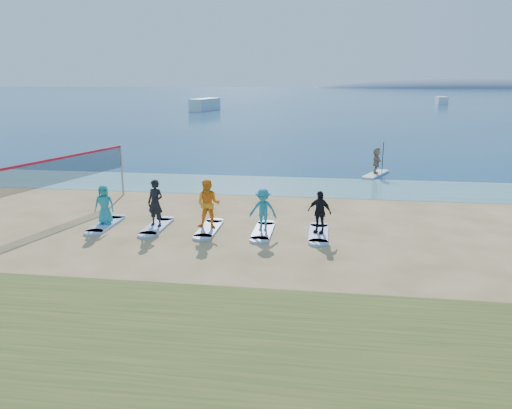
# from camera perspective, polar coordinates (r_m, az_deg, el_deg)

# --- Properties ---
(ground) EXTENTS (600.00, 600.00, 0.00)m
(ground) POSITION_cam_1_polar(r_m,az_deg,el_deg) (16.85, -1.22, -5.28)
(ground) COLOR tan
(ground) RESTS_ON ground
(shallow_water) EXTENTS (600.00, 600.00, 0.00)m
(shallow_water) POSITION_cam_1_polar(r_m,az_deg,el_deg) (26.89, 2.45, 2.17)
(shallow_water) COLOR teal
(shallow_water) RESTS_ON ground
(ocean) EXTENTS (600.00, 600.00, 0.00)m
(ocean) POSITION_cam_1_polar(r_m,az_deg,el_deg) (175.77, 7.55, 12.30)
(ocean) COLOR navy
(ocean) RESTS_ON ground
(island_ridge) EXTENTS (220.00, 56.00, 18.00)m
(island_ridge) POSITION_cam_1_polar(r_m,az_deg,el_deg) (328.95, 25.13, 11.97)
(island_ridge) COLOR slate
(island_ridge) RESTS_ON ground
(volleyball_net) EXTENTS (2.32, 8.81, 2.50)m
(volleyball_net) POSITION_cam_1_polar(r_m,az_deg,el_deg) (21.94, -22.33, 3.40)
(volleyball_net) COLOR gray
(volleyball_net) RESTS_ON ground
(paddleboard) EXTENTS (1.86, 3.02, 0.12)m
(paddleboard) POSITION_cam_1_polar(r_m,az_deg,el_deg) (30.64, 13.52, 3.38)
(paddleboard) COLOR silver
(paddleboard) RESTS_ON ground
(paddleboarder) EXTENTS (0.49, 1.44, 1.54)m
(paddleboarder) POSITION_cam_1_polar(r_m,az_deg,el_deg) (30.50, 13.61, 4.91)
(paddleboarder) COLOR tan
(paddleboarder) RESTS_ON paddleboard
(boat_offshore_a) EXTENTS (4.04, 8.32, 2.12)m
(boat_offshore_a) POSITION_cam_1_polar(r_m,az_deg,el_deg) (90.92, -5.84, 10.63)
(boat_offshore_a) COLOR silver
(boat_offshore_a) RESTS_ON ground
(boat_offshore_b) EXTENTS (2.47, 6.39, 1.58)m
(boat_offshore_b) POSITION_cam_1_polar(r_m,az_deg,el_deg) (121.93, 20.41, 10.74)
(boat_offshore_b) COLOR silver
(boat_offshore_b) RESTS_ON ground
(surfboard_0) EXTENTS (0.70, 2.20, 0.09)m
(surfboard_0) POSITION_cam_1_polar(r_m,az_deg,el_deg) (20.48, -16.79, -2.21)
(surfboard_0) COLOR #8CB0D9
(surfboard_0) RESTS_ON ground
(student_0) EXTENTS (0.81, 0.59, 1.54)m
(student_0) POSITION_cam_1_polar(r_m,az_deg,el_deg) (20.27, -16.95, 0.00)
(student_0) COLOR teal
(student_0) RESTS_ON surfboard_0
(surfboard_1) EXTENTS (0.70, 2.20, 0.09)m
(surfboard_1) POSITION_cam_1_polar(r_m,az_deg,el_deg) (19.70, -11.29, -2.51)
(surfboard_1) COLOR #8CB0D9
(surfboard_1) RESTS_ON ground
(student_1) EXTENTS (0.76, 0.60, 1.81)m
(student_1) POSITION_cam_1_polar(r_m,az_deg,el_deg) (19.46, -11.42, 0.17)
(student_1) COLOR black
(student_1) RESTS_ON surfboard_1
(surfboard_2) EXTENTS (0.70, 2.20, 0.09)m
(surfboard_2) POSITION_cam_1_polar(r_m,az_deg,el_deg) (19.12, -5.39, -2.80)
(surfboard_2) COLOR #8CB0D9
(surfboard_2) RESTS_ON ground
(student_2) EXTENTS (0.92, 0.73, 1.87)m
(student_2) POSITION_cam_1_polar(r_m,az_deg,el_deg) (18.86, -5.46, 0.04)
(student_2) COLOR orange
(student_2) RESTS_ON surfboard_2
(surfboard_3) EXTENTS (0.70, 2.20, 0.09)m
(surfboard_3) POSITION_cam_1_polar(r_m,az_deg,el_deg) (18.76, 0.81, -3.08)
(surfboard_3) COLOR #8CB0D9
(surfboard_3) RESTS_ON ground
(student_3) EXTENTS (1.07, 0.67, 1.59)m
(student_3) POSITION_cam_1_polar(r_m,az_deg,el_deg) (18.52, 0.81, -0.60)
(student_3) COLOR teal
(student_3) RESTS_ON surfboard_3
(surfboard_4) EXTENTS (0.70, 2.20, 0.09)m
(surfboard_4) POSITION_cam_1_polar(r_m,az_deg,el_deg) (18.62, 7.18, -3.33)
(surfboard_4) COLOR #8CB0D9
(surfboard_4) RESTS_ON ground
(student_4) EXTENTS (1.00, 0.73, 1.58)m
(student_4) POSITION_cam_1_polar(r_m,az_deg,el_deg) (18.38, 7.26, -0.85)
(student_4) COLOR black
(student_4) RESTS_ON surfboard_4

